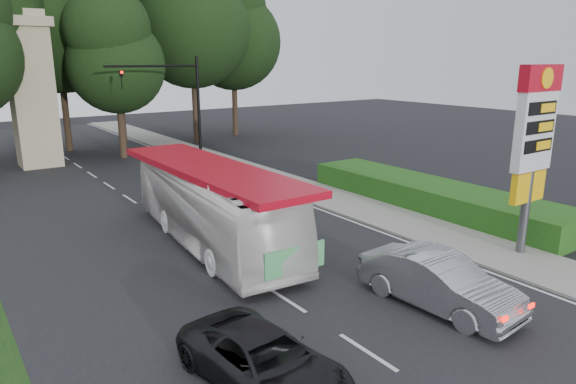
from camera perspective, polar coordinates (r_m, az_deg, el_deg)
ground at (r=13.10m, az=10.40°, el=-18.12°), size 120.00×120.00×0.00m
road_surface at (r=22.27m, az=-12.23°, el=-4.13°), size 14.00×80.00×0.02m
sidewalk_right at (r=26.56m, az=4.80°, el=-0.68°), size 3.00×80.00×0.12m
hedge at (r=25.82m, az=15.70°, el=-0.39°), size 3.00×14.00×1.20m
gas_station_pylon at (r=19.92m, az=25.68°, el=5.71°), size 2.10×0.45×6.85m
traffic_signal_mast at (r=34.49m, az=-11.95°, el=10.35°), size 6.10×0.35×7.20m
monument at (r=38.07m, az=-26.58°, el=10.18°), size 3.00×3.00×10.05m
tree_center_right at (r=43.67m, az=-24.58°, el=18.58°), size 9.24×9.24×18.15m
tree_east_near at (r=46.78m, az=-18.65°, el=17.10°), size 8.12×8.12×15.95m
tree_east_mid at (r=45.01m, az=-10.77°, el=19.85°), size 9.52×9.52×18.70m
tree_far_east at (r=48.99m, az=-6.16°, el=18.39°), size 8.68×8.68×17.05m
tree_monument_right at (r=38.81m, az=-18.68°, el=15.29°), size 6.72×6.72×13.20m
transit_bus at (r=20.00m, az=-8.49°, el=-1.47°), size 3.66×11.36×3.11m
sedan_silver at (r=15.65m, az=16.38°, el=-9.52°), size 2.03×4.94×1.59m
suv_charcoal at (r=11.79m, az=-2.67°, el=-18.29°), size 2.54×4.72×1.26m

